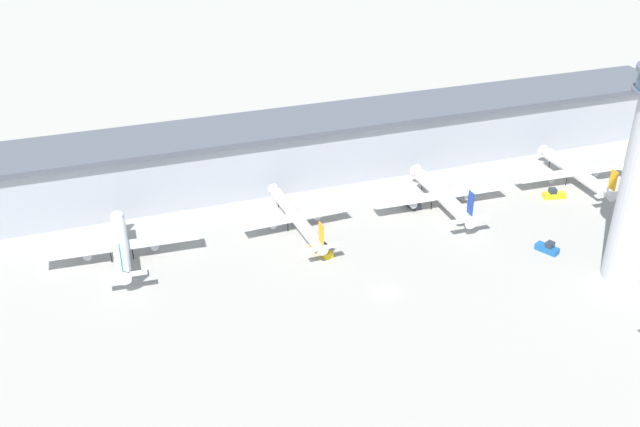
# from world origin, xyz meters

# --- Properties ---
(ground_plane) EXTENTS (1000.00, 1000.00, 0.00)m
(ground_plane) POSITION_xyz_m (0.00, 0.00, 0.00)
(ground_plane) COLOR #9E9B93
(terminal_building) EXTENTS (278.07, 25.00, 19.58)m
(terminal_building) POSITION_xyz_m (0.00, 70.00, 9.89)
(terminal_building) COLOR #A3A8B2
(terminal_building) RESTS_ON ground
(airplane_gate_alpha) EXTENTS (40.51, 32.75, 12.97)m
(airplane_gate_alpha) POSITION_xyz_m (-58.31, 36.68, 4.55)
(airplane_gate_alpha) COLOR silver
(airplane_gate_alpha) RESTS_ON ground
(airplane_gate_bravo) EXTENTS (31.32, 39.10, 11.40)m
(airplane_gate_bravo) POSITION_xyz_m (-10.67, 36.75, 4.06)
(airplane_gate_bravo) COLOR silver
(airplane_gate_bravo) RESTS_ON ground
(airplane_gate_charlie) EXTENTS (42.11, 36.05, 13.25)m
(airplane_gate_charlie) POSITION_xyz_m (33.69, 34.73, 4.39)
(airplane_gate_charlie) COLOR white
(airplane_gate_charlie) RESTS_ON ground
(airplane_gate_delta) EXTENTS (39.17, 36.87, 12.25)m
(airplane_gate_delta) POSITION_xyz_m (81.22, 34.84, 4.29)
(airplane_gate_delta) COLOR white
(airplane_gate_delta) RESTS_ON ground
(service_truck_catering) EXTENTS (4.83, 6.58, 3.17)m
(service_truck_catering) POSITION_xyz_m (48.50, 2.75, 1.11)
(service_truck_catering) COLOR black
(service_truck_catering) RESTS_ON ground
(service_truck_fuel) EXTENTS (7.11, 3.86, 3.18)m
(service_truck_fuel) POSITION_xyz_m (69.55, 28.90, 1.11)
(service_truck_fuel) COLOR black
(service_truck_fuel) RESTS_ON ground
(service_truck_baggage) EXTENTS (4.03, 6.29, 3.17)m
(service_truck_baggage) POSITION_xyz_m (26.16, 38.26, 1.10)
(service_truck_baggage) COLOR black
(service_truck_baggage) RESTS_ON ground
(service_truck_water) EXTENTS (4.39, 8.50, 3.15)m
(service_truck_water) POSITION_xyz_m (-8.25, 22.67, 1.10)
(service_truck_water) COLOR black
(service_truck_water) RESTS_ON ground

